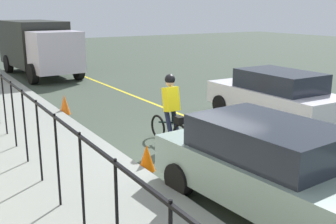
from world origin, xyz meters
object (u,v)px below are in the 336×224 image
(box_truck_background, at_px, (38,45))
(traffic_cone_near, at_px, (147,158))
(patrol_sedan, at_px, (275,95))
(cyclist_lead, at_px, (171,110))
(parked_sedan_rear, at_px, (272,168))
(traffic_cone_far, at_px, (65,105))

(box_truck_background, height_order, traffic_cone_near, box_truck_background)
(patrol_sedan, xyz_separation_m, box_truck_background, (12.97, 3.84, 0.73))
(cyclist_lead, xyz_separation_m, parked_sedan_rear, (-3.95, 0.45, -0.09))
(box_truck_background, xyz_separation_m, traffic_cone_far, (-8.78, 1.43, -1.22))
(parked_sedan_rear, bearing_deg, box_truck_background, 173.86)
(parked_sedan_rear, bearing_deg, traffic_cone_far, -178.31)
(traffic_cone_near, bearing_deg, cyclist_lead, -48.18)
(cyclist_lead, height_order, patrol_sedan, cyclist_lead)
(parked_sedan_rear, height_order, box_truck_background, box_truck_background)
(box_truck_background, relative_size, traffic_cone_near, 11.65)
(patrol_sedan, height_order, traffic_cone_far, patrol_sedan)
(traffic_cone_far, bearing_deg, traffic_cone_near, -179.98)
(cyclist_lead, xyz_separation_m, patrol_sedan, (0.27, -3.93, -0.09))
(parked_sedan_rear, xyz_separation_m, traffic_cone_far, (8.42, 0.89, -0.50))
(box_truck_background, bearing_deg, cyclist_lead, -3.78)
(cyclist_lead, bearing_deg, traffic_cone_far, 14.69)
(patrol_sedan, relative_size, traffic_cone_far, 6.73)
(box_truck_background, bearing_deg, traffic_cone_far, -12.66)
(patrol_sedan, bearing_deg, cyclist_lead, 93.76)
(cyclist_lead, relative_size, traffic_cone_far, 2.79)
(traffic_cone_near, bearing_deg, box_truck_background, -5.64)
(traffic_cone_near, bearing_deg, patrol_sedan, -74.39)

